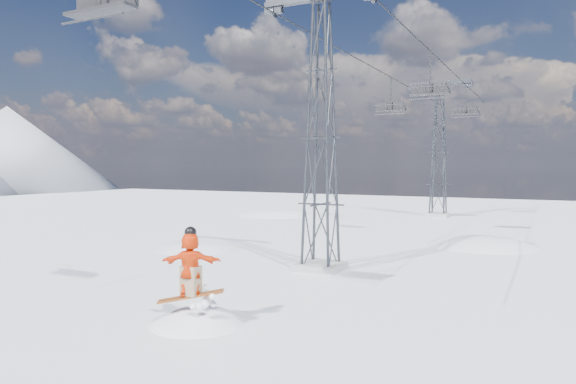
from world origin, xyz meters
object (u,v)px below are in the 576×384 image
lift_tower_near (321,138)px  snowboarder_jump (198,381)px  lift_tower_far (439,152)px  lift_chair_near (102,2)px

lift_tower_near → snowboarder_jump: 10.84m
lift_tower_far → lift_chair_near: size_ratio=4.17×
lift_chair_near → lift_tower_far: bearing=86.3°
lift_tower_near → snowboarder_jump: lift_tower_near is taller
lift_tower_near → lift_tower_far: same height
snowboarder_jump → lift_chair_near: (-2.07, -1.27, 10.29)m
lift_tower_near → lift_chair_near: 10.23m
lift_tower_near → lift_tower_far: size_ratio=1.00×
lift_tower_near → lift_chair_near: (-2.20, -9.47, 3.19)m
lift_tower_far → snowboarder_jump: lift_tower_far is taller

